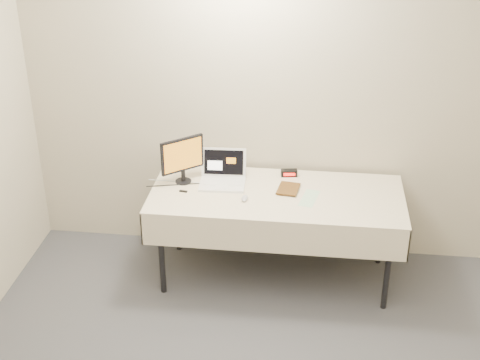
# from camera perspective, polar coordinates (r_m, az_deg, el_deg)

# --- Properties ---
(back_wall) EXTENTS (4.00, 0.10, 2.70)m
(back_wall) POSITION_cam_1_polar(r_m,az_deg,el_deg) (5.08, 3.70, 7.39)
(back_wall) COLOR beige
(back_wall) RESTS_ON ground
(table) EXTENTS (1.86, 0.81, 0.74)m
(table) POSITION_cam_1_polar(r_m,az_deg,el_deg) (4.94, 3.15, -1.78)
(table) COLOR black
(table) RESTS_ON ground
(laptop) EXTENTS (0.35, 0.31, 0.23)m
(laptop) POSITION_cam_1_polar(r_m,az_deg,el_deg) (5.04, -1.47, 0.42)
(laptop) COLOR white
(laptop) RESTS_ON table
(monitor) EXTENTS (0.28, 0.24, 0.36)m
(monitor) POSITION_cam_1_polar(r_m,az_deg,el_deg) (4.99, -4.94, 1.98)
(monitor) COLOR black
(monitor) RESTS_ON table
(book) EXTENTS (0.15, 0.04, 0.20)m
(book) POSITION_cam_1_polar(r_m,az_deg,el_deg) (4.92, 3.31, 0.28)
(book) COLOR brown
(book) RESTS_ON table
(alarm_clock) EXTENTS (0.13, 0.07, 0.05)m
(alarm_clock) POSITION_cam_1_polar(r_m,az_deg,el_deg) (5.16, 4.21, 0.61)
(alarm_clock) COLOR black
(alarm_clock) RESTS_ON table
(clicker) EXTENTS (0.05, 0.10, 0.02)m
(clicker) POSITION_cam_1_polar(r_m,az_deg,el_deg) (4.81, 0.40, -1.57)
(clicker) COLOR #B2B2B5
(clicker) RESTS_ON table
(paper_form) EXTENTS (0.16, 0.28, 0.00)m
(paper_form) POSITION_cam_1_polar(r_m,az_deg,el_deg) (4.86, 5.93, -1.55)
(paper_form) COLOR #BCE8B9
(paper_form) RESTS_ON table
(usb_dongle) EXTENTS (0.06, 0.03, 0.01)m
(usb_dongle) POSITION_cam_1_polar(r_m,az_deg,el_deg) (4.94, -4.86, -0.96)
(usb_dongle) COLOR black
(usb_dongle) RESTS_ON table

